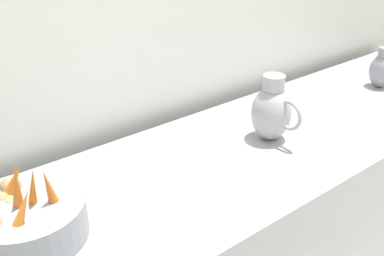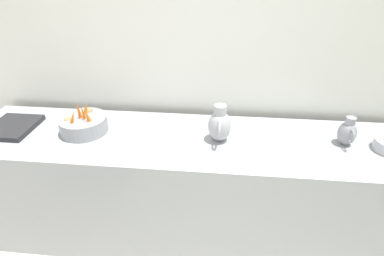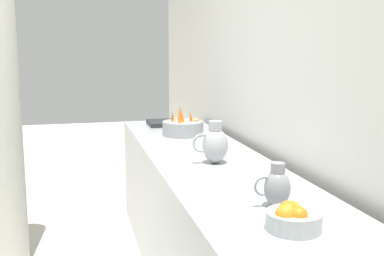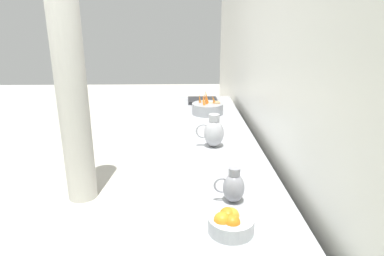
% 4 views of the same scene
% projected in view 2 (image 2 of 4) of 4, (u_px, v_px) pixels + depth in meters
% --- Properties ---
extents(tile_wall_left, '(0.10, 7.59, 3.00)m').
position_uv_depth(tile_wall_left, '(273.00, 29.00, 2.05)').
color(tile_wall_left, white).
rests_on(tile_wall_left, ground_plane).
extents(prep_counter, '(0.71, 3.16, 0.87)m').
position_uv_depth(prep_counter, '(194.00, 188.00, 2.23)').
color(prep_counter, '#9EA0A5').
rests_on(prep_counter, ground_plane).
extents(vegetable_colander, '(0.32, 0.32, 0.24)m').
position_uv_depth(vegetable_colander, '(84.00, 124.00, 2.07)').
color(vegetable_colander, gray).
rests_on(vegetable_colander, prep_counter).
extents(metal_pitcher_tall, '(0.21, 0.15, 0.25)m').
position_uv_depth(metal_pitcher_tall, '(219.00, 125.00, 1.94)').
color(metal_pitcher_tall, '#A3A3A8').
rests_on(metal_pitcher_tall, prep_counter).
extents(metal_pitcher_short, '(0.16, 0.11, 0.19)m').
position_uv_depth(metal_pitcher_short, '(347.00, 132.00, 1.91)').
color(metal_pitcher_short, gray).
rests_on(metal_pitcher_short, prep_counter).
extents(counter_sink_basin, '(0.34, 0.30, 0.04)m').
position_uv_depth(counter_sink_basin, '(13.00, 127.00, 2.11)').
color(counter_sink_basin, '#232326').
rests_on(counter_sink_basin, prep_counter).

